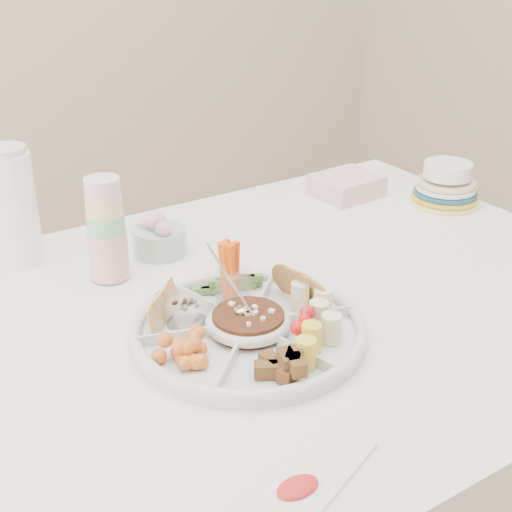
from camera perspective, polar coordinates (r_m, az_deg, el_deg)
dining_table at (r=1.48m, az=-0.84°, el=-17.13°), size 1.52×1.02×0.76m
party_tray at (r=1.16m, az=-0.62°, el=-5.64°), size 0.48×0.48×0.04m
bean_dip at (r=1.16m, az=-0.62°, el=-5.32°), size 0.15×0.15×0.04m
tortillas at (r=1.24m, az=3.62°, el=-2.52°), size 0.12×0.12×0.06m
carrot_cucumber at (r=1.25m, az=-2.19°, el=-1.02°), size 0.15×0.15×0.11m
pita_raisins at (r=1.19m, az=-6.71°, el=-3.91°), size 0.12×0.12×0.05m
cherries at (r=1.08m, az=-5.51°, el=-7.58°), size 0.14×0.14×0.04m
granola_chunks at (r=1.05m, az=1.26°, el=-8.57°), size 0.13×0.13×0.04m
banana_tomato at (r=1.12m, az=5.81°, el=-4.87°), size 0.13×0.13×0.09m
cup_stack at (r=1.35m, az=-11.89°, el=2.11°), size 0.08×0.08×0.20m
thermos at (r=1.45m, az=-18.92°, el=3.86°), size 0.11×0.11×0.24m
flower_bowl at (r=1.46m, az=-7.74°, el=1.69°), size 0.13×0.13×0.08m
napkin_stack at (r=1.77m, az=7.24°, el=5.62°), size 0.16×0.14×0.05m
plate_stack at (r=1.75m, az=14.99°, el=5.66°), size 0.18×0.18×0.10m
placemat at (r=0.89m, az=1.68°, el=-19.00°), size 0.33×0.21×0.01m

